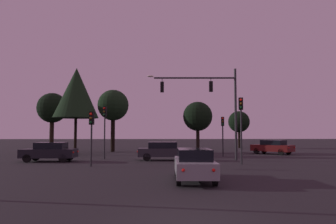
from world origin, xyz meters
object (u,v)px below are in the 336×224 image
tree_behind_sign (239,122)px  tree_lot_edge (113,106)px  car_crossing_right (164,151)px  tree_right_cluster (76,93)px  tree_left_far (52,108)px  car_crossing_left (50,152)px  traffic_signal_mast_arm (211,98)px  car_nearside_lane (194,164)px  car_far_lane (272,147)px  traffic_light_median (223,128)px  traffic_light_corner_left (241,117)px  traffic_light_corner_right (91,127)px  tree_center_horizon (198,117)px  traffic_light_far_side (105,122)px

tree_behind_sign → tree_lot_edge: (-17.76, -8.80, 1.64)m
car_crossing_right → tree_right_cluster: 12.68m
tree_left_far → car_crossing_left: bearing=-71.6°
car_crossing_left → tree_behind_sign: bearing=46.1°
traffic_signal_mast_arm → car_crossing_left: traffic_signal_mast_arm is taller
car_crossing_right → tree_left_far: 18.62m
tree_left_far → car_nearside_lane: bearing=-57.6°
traffic_signal_mast_arm → car_far_lane: size_ratio=1.78×
traffic_light_median → car_crossing_right: 7.38m
traffic_light_corner_left → car_crossing_right: bearing=147.4°
car_crossing_right → tree_right_cluster: size_ratio=0.48×
car_crossing_right → car_far_lane: size_ratio=1.02×
traffic_signal_mast_arm → car_crossing_left: (-13.10, -0.94, -4.47)m
traffic_light_corner_right → tree_left_far: (-8.43, 16.84, 2.60)m
traffic_light_corner_left → car_crossing_right: size_ratio=1.10×
tree_behind_sign → tree_center_horizon: tree_center_horizon is taller
traffic_light_corner_left → traffic_light_corner_right: (-10.61, -1.18, -0.75)m
tree_right_cluster → traffic_signal_mast_arm: bearing=-27.1°
tree_behind_sign → tree_left_far: size_ratio=0.78×
tree_behind_sign → tree_right_cluster: tree_right_cluster is taller
traffic_light_corner_left → traffic_signal_mast_arm: bearing=114.5°
traffic_light_corner_left → traffic_light_corner_right: 10.71m
car_crossing_right → tree_center_horizon: tree_center_horizon is taller
tree_right_cluster → traffic_light_median: bearing=-9.8°
traffic_light_corner_left → tree_lot_edge: size_ratio=0.64×
traffic_light_far_side → tree_center_horizon: (9.21, 7.95, 0.89)m
traffic_light_corner_right → car_far_lane: 20.60m
car_crossing_left → car_crossing_right: (9.13, 0.95, -0.00)m
car_crossing_left → car_crossing_right: same height
traffic_light_median → car_nearside_lane: size_ratio=0.82×
car_nearside_lane → car_crossing_left: (-10.40, 10.16, -0.00)m
tree_lot_edge → traffic_light_corner_left: bearing=-53.2°
car_crossing_left → tree_center_horizon: bearing=37.9°
traffic_light_median → tree_left_far: (-19.27, 7.98, 2.52)m
car_far_lane → tree_right_cluster: 21.68m
car_crossing_right → traffic_signal_mast_arm: bearing=-0.2°
traffic_light_corner_left → tree_right_cluster: bearing=145.1°
traffic_light_median → car_nearside_lane: traffic_light_median is taller
traffic_signal_mast_arm → car_far_lane: traffic_signal_mast_arm is taller
tree_center_horizon → tree_right_cluster: 13.62m
traffic_light_corner_right → traffic_light_median: (10.84, 8.86, 0.08)m
tree_behind_sign → tree_right_cluster: bearing=-146.1°
traffic_light_corner_left → traffic_light_corner_right: size_ratio=1.30×
car_nearside_lane → traffic_signal_mast_arm: bearing=76.4°
traffic_signal_mast_arm → tree_center_horizon: traffic_signal_mast_arm is taller
traffic_light_median → car_crossing_left: bearing=-161.3°
tree_behind_sign → tree_right_cluster: (-20.87, -14.05, 2.54)m
tree_left_far → traffic_light_far_side: bearing=-52.4°
tree_right_cluster → traffic_light_far_side: bearing=-53.5°
tree_left_far → car_far_lane: bearing=-11.3°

